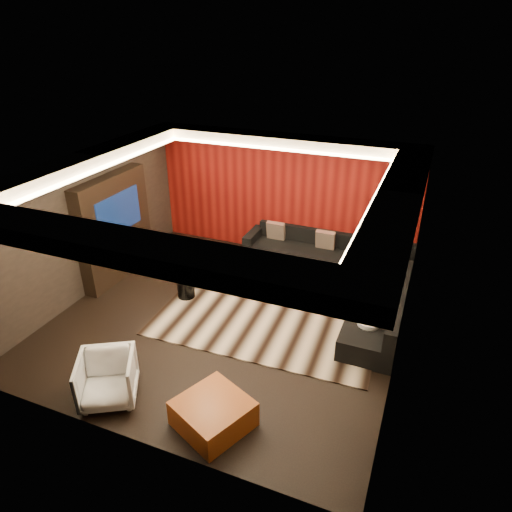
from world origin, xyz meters
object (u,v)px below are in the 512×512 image
at_px(coffee_table, 280,279).
at_px(drum_stool, 186,288).
at_px(white_side_table, 367,332).
at_px(armchair, 107,379).
at_px(sectional_sofa, 344,276).
at_px(orange_ottoman, 213,414).

distance_m(coffee_table, drum_stool, 1.95).
distance_m(drum_stool, white_side_table, 3.58).
bearing_deg(armchair, drum_stool, 67.06).
height_order(coffee_table, armchair, armchair).
xyz_separation_m(coffee_table, drum_stool, (-1.55, -1.19, 0.11)).
relative_size(coffee_table, drum_stool, 2.79).
height_order(white_side_table, sectional_sofa, sectional_sofa).
relative_size(orange_ottoman, sectional_sofa, 0.24).
height_order(orange_ottoman, sectional_sofa, sectional_sofa).
bearing_deg(orange_ottoman, sectional_sofa, 78.68).
height_order(drum_stool, orange_ottoman, drum_stool).
height_order(coffee_table, white_side_table, white_side_table).
bearing_deg(orange_ottoman, armchair, -175.69).
xyz_separation_m(white_side_table, orange_ottoman, (-1.62, -2.54, -0.04)).
relative_size(orange_ottoman, armchair, 1.11).
height_order(white_side_table, armchair, armchair).
bearing_deg(armchair, white_side_table, 9.58).
bearing_deg(armchair, coffee_table, 43.36).
xyz_separation_m(drum_stool, armchair, (0.34, -2.81, 0.14)).
xyz_separation_m(coffee_table, white_side_table, (2.03, -1.34, 0.12)).
xyz_separation_m(drum_stool, sectional_sofa, (2.81, 1.55, 0.04)).
distance_m(coffee_table, armchair, 4.19).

